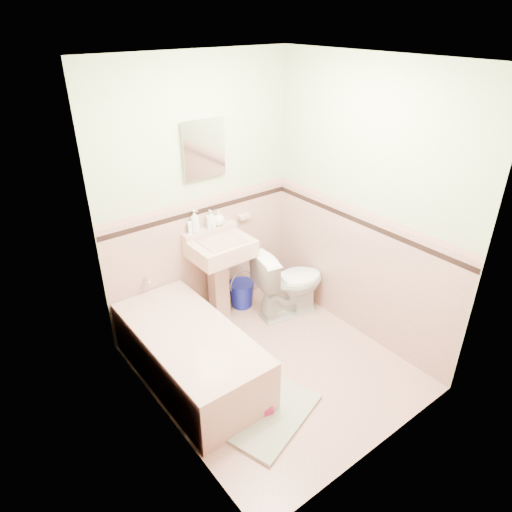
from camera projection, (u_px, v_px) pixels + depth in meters
floor at (273, 366)px, 4.02m from camera, size 2.20×2.20×0.00m
ceiling at (281, 59)px, 2.83m from camera, size 2.20×2.20×0.00m
wall_back at (200, 197)px, 4.20m from camera, size 2.50×0.00×2.50m
wall_front at (397, 305)px, 2.66m from camera, size 2.50×0.00×2.50m
wall_left at (155, 282)px, 2.89m from camera, size 0.00×2.50×2.50m
wall_right at (364, 208)px, 3.97m from camera, size 0.00×2.50×2.50m
wainscot_back at (204, 260)px, 4.50m from camera, size 2.00×0.00×2.00m
wainscot_front at (381, 387)px, 2.98m from camera, size 2.00×0.00×2.00m
wainscot_left at (167, 360)px, 3.21m from camera, size 0.00×2.20×2.20m
wainscot_right at (356, 273)px, 4.27m from camera, size 0.00×2.20×2.20m
accent_back at (201, 211)px, 4.24m from camera, size 2.00×0.00×2.00m
accent_front at (391, 322)px, 2.74m from camera, size 2.00×0.00×2.00m
accent_left at (160, 298)px, 2.96m from camera, size 0.00×2.20×2.20m
accent_right at (361, 222)px, 4.02m from camera, size 0.00×2.20×2.20m
cap_back at (201, 201)px, 4.20m from camera, size 2.00×0.00×2.00m
cap_front at (394, 308)px, 2.69m from camera, size 2.00×0.00×2.00m
cap_left at (158, 285)px, 2.92m from camera, size 0.00×2.20×2.20m
cap_right at (363, 212)px, 3.97m from camera, size 0.00×2.20×2.20m
bathtub at (190, 356)px, 3.81m from camera, size 0.70×1.50×0.45m
tub_faucet at (147, 279)px, 4.12m from camera, size 0.04×0.12×0.04m
sink at (222, 281)px, 4.44m from camera, size 0.56×0.48×0.89m
sink_faucet at (212, 229)px, 4.30m from camera, size 0.02×0.02×0.10m
medicine_cabinet at (203, 149)px, 3.99m from camera, size 0.40×0.04×0.50m
soap_dish at (244, 216)px, 4.56m from camera, size 0.12×0.07×0.04m
soap_bottle_left at (195, 221)px, 4.19m from camera, size 0.10×0.10×0.22m
soap_bottle_mid at (210, 219)px, 4.29m from camera, size 0.10×0.10×0.18m
soap_bottle_right at (218, 218)px, 4.35m from camera, size 0.15×0.15×0.15m
tube at (190, 228)px, 4.18m from camera, size 0.05×0.05×0.12m
toilet at (289, 282)px, 4.58m from camera, size 0.77×0.54×0.72m
bucket at (242, 294)px, 4.80m from camera, size 0.36×0.36×0.27m
bath_mat at (269, 414)px, 3.53m from camera, size 0.90×0.74×0.03m
shoe at (263, 411)px, 3.50m from camera, size 0.16×0.11×0.06m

